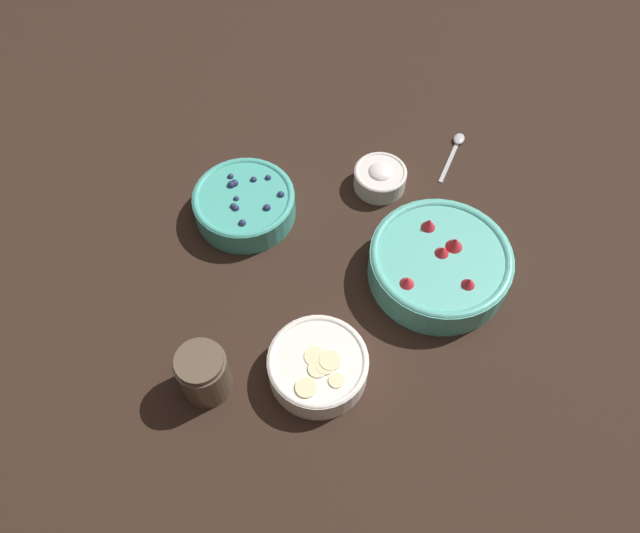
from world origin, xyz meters
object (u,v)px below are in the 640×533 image
object	(u,v)px
bowl_bananas	(318,365)
jar_chocolate	(204,374)
bowl_cream	(380,177)
bowl_blueberries	(244,203)
bowl_strawberries	(440,263)

from	to	relation	value
bowl_bananas	jar_chocolate	distance (m)	0.18
bowl_bananas	bowl_cream	size ratio (longest dim) A/B	1.58
bowl_blueberries	jar_chocolate	distance (m)	0.35
bowl_cream	bowl_bananas	bearing A→B (deg)	66.07
bowl_blueberries	bowl_bananas	distance (m)	0.35
bowl_bananas	jar_chocolate	bearing A→B (deg)	-0.52
bowl_blueberries	bowl_cream	bearing A→B (deg)	-171.94
bowl_blueberries	jar_chocolate	bearing A→B (deg)	76.43
bowl_cream	jar_chocolate	world-z (taller)	jar_chocolate
bowl_bananas	bowl_cream	world-z (taller)	bowl_bananas
bowl_blueberries	bowl_cream	size ratio (longest dim) A/B	1.87
bowl_strawberries	bowl_bananas	size ratio (longest dim) A/B	1.54
bowl_strawberries	jar_chocolate	world-z (taller)	jar_chocolate
bowl_strawberries	bowl_cream	world-z (taller)	bowl_strawberries
bowl_bananas	jar_chocolate	world-z (taller)	jar_chocolate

